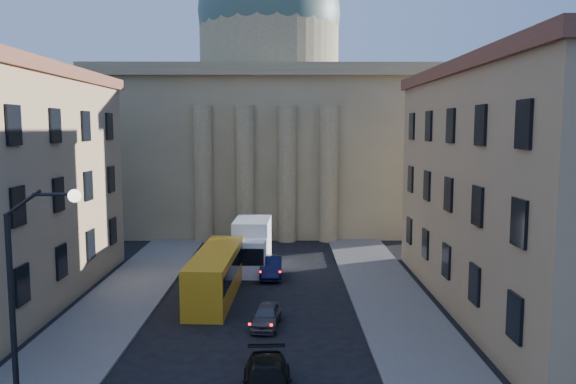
% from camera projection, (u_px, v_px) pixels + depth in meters
% --- Properties ---
extents(sidewalk_left, '(5.00, 60.00, 0.15)m').
position_uv_depth(sidewalk_left, '(90.00, 333.00, 29.60)').
color(sidewalk_left, '#625E5A').
rests_on(sidewalk_left, ground).
extents(sidewalk_right, '(5.00, 60.00, 0.15)m').
position_uv_depth(sidewalk_right, '(411.00, 333.00, 29.68)').
color(sidewalk_right, '#625E5A').
rests_on(sidewalk_right, ground).
extents(church, '(68.02, 28.76, 36.60)m').
position_uv_depth(church, '(269.00, 120.00, 65.54)').
color(church, '#847551').
rests_on(church, ground).
extents(building_right, '(11.60, 26.60, 14.70)m').
position_uv_depth(building_right, '(543.00, 187.00, 32.87)').
color(building_right, '#A2845F').
rests_on(building_right, ground).
extents(street_lamp, '(2.62, 0.44, 8.83)m').
position_uv_depth(street_lamp, '(27.00, 292.00, 19.08)').
color(street_lamp, black).
rests_on(street_lamp, ground).
extents(car_right_mid, '(2.19, 4.92, 1.40)m').
position_uv_depth(car_right_mid, '(267.00, 382.00, 22.55)').
color(car_right_mid, black).
rests_on(car_right_mid, ground).
extents(car_right_far, '(1.83, 3.72, 1.22)m').
position_uv_depth(car_right_far, '(266.00, 316.00, 30.80)').
color(car_right_far, '#49494E').
rests_on(car_right_far, ground).
extents(car_right_distant, '(1.57, 4.50, 1.48)m').
position_uv_depth(car_right_distant, '(271.00, 267.00, 41.12)').
color(car_right_distant, black).
rests_on(car_right_distant, ground).
extents(city_bus, '(2.86, 10.66, 2.98)m').
position_uv_depth(city_bus, '(216.00, 272.00, 36.25)').
color(city_bus, orange).
rests_on(city_bus, ground).
extents(box_truck, '(2.92, 6.89, 3.73)m').
position_uv_depth(box_truck, '(251.00, 246.00, 43.45)').
color(box_truck, white).
rests_on(box_truck, ground).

